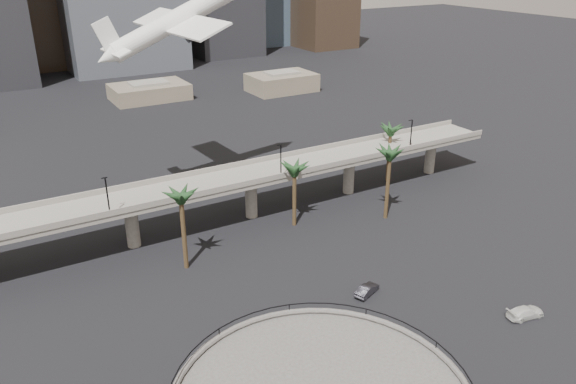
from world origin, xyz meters
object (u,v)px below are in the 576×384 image
car_b (367,290)px  airborne_jet (180,19)px  overpass (193,192)px  car_c (525,312)px

car_b → airborne_jet: bearing=-11.4°
overpass → car_b: overpass is taller
airborne_jet → car_c: bearing=-72.8°
airborne_jet → car_b: size_ratio=7.17×
car_b → car_c: (15.02, -15.11, 0.02)m
airborne_jet → car_c: airborne_jet is taller
airborne_jet → car_b: bearing=-83.4°
overpass → car_c: (28.69, -46.23, -6.57)m
airborne_jet → car_c: (23.49, -60.66, -33.46)m
overpass → car_b: bearing=-66.3°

